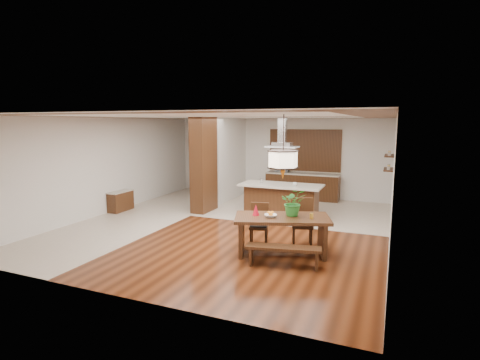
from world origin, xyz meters
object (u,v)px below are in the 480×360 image
at_px(hallway_console, 121,201).
at_px(dining_chair_left, 259,224).
at_px(dining_table, 282,227).
at_px(microwave, 282,168).
at_px(pendant_lantern, 283,147).
at_px(foliage_plant, 293,202).
at_px(kitchen_island, 281,200).
at_px(dining_chair_right, 302,223).
at_px(range_hood, 282,132).
at_px(dining_bench, 283,256).
at_px(fruit_bowl, 271,216).
at_px(island_cup, 295,184).

bearing_deg(hallway_console, dining_chair_left, -15.68).
distance_m(dining_table, microwave, 6.09).
height_order(pendant_lantern, foliage_plant, pendant_lantern).
height_order(pendant_lantern, kitchen_island, pendant_lantern).
bearing_deg(dining_table, microwave, 106.11).
bearing_deg(hallway_console, microwave, 44.76).
xyz_separation_m(dining_chair_right, foliage_plant, (-0.07, -0.56, 0.57)).
bearing_deg(range_hood, dining_bench, -73.18).
bearing_deg(foliage_plant, fruit_bowl, -142.83).
bearing_deg(range_hood, hallway_console, -166.02).
bearing_deg(dining_table, dining_chair_right, 69.59).
bearing_deg(range_hood, pendant_lantern, -73.64).
bearing_deg(dining_chair_left, island_cup, 71.94).
bearing_deg(pendant_lantern, dining_chair_left, 148.17).
xyz_separation_m(fruit_bowl, microwave, (-1.48, 5.98, 0.25)).
relative_size(hallway_console, island_cup, 7.42).
relative_size(dining_chair_left, dining_chair_right, 0.89).
xyz_separation_m(dining_table, dining_bench, (0.23, -0.66, -0.39)).
relative_size(hallway_console, dining_bench, 0.62).
bearing_deg(foliage_plant, hallway_console, 164.23).
xyz_separation_m(pendant_lantern, range_hood, (-0.89, 3.03, 0.22)).
xyz_separation_m(dining_table, island_cup, (-0.47, 2.91, 0.43)).
xyz_separation_m(dining_bench, kitchen_island, (-1.12, 3.69, 0.30)).
bearing_deg(foliage_plant, dining_bench, -87.73).
relative_size(hallway_console, fruit_bowl, 3.51).
xyz_separation_m(dining_table, dining_chair_right, (0.27, 0.72, -0.07)).
height_order(hallway_console, dining_bench, hallway_console).
height_order(kitchen_island, island_cup, island_cup).
bearing_deg(hallway_console, dining_chair_right, -10.50).
bearing_deg(kitchen_island, island_cup, -16.15).
xyz_separation_m(hallway_console, kitchen_island, (4.84, 1.20, 0.18)).
height_order(dining_chair_right, foliage_plant, foliage_plant).
relative_size(foliage_plant, range_hood, 0.64).
height_order(hallway_console, island_cup, island_cup).
relative_size(island_cup, microwave, 0.24).
height_order(fruit_bowl, microwave, microwave).
height_order(dining_chair_left, foliage_plant, foliage_plant).
xyz_separation_m(range_hood, island_cup, (0.42, -0.13, -1.44)).
distance_m(foliage_plant, kitchen_island, 3.13).
relative_size(hallway_console, foliage_plant, 1.53).
distance_m(hallway_console, dining_table, 6.02).
bearing_deg(hallway_console, pendant_lantern, -17.71).
distance_m(kitchen_island, microwave, 2.98).
xyz_separation_m(hallway_console, fruit_bowl, (5.52, -1.98, 0.52)).
distance_m(dining_bench, fruit_bowl, 0.93).
height_order(fruit_bowl, island_cup, island_cup).
bearing_deg(foliage_plant, dining_table, -141.15).
distance_m(foliage_plant, island_cup, 2.83).
distance_m(dining_chair_right, pendant_lantern, 1.88).
height_order(dining_table, microwave, microwave).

